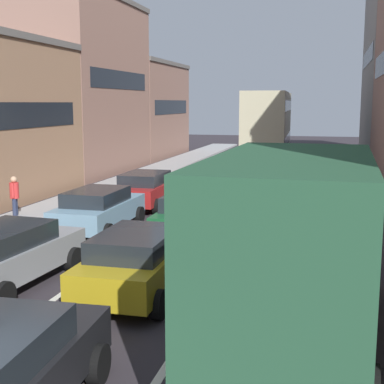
{
  "coord_description": "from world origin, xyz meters",
  "views": [
    {
      "loc": [
        4.26,
        -4.6,
        4.4
      ],
      "look_at": [
        0.0,
        12.0,
        1.6
      ],
      "focal_mm": 51.3,
      "sensor_mm": 36.0,
      "label": 1
    }
  ],
  "objects": [
    {
      "name": "sedan_right_lane_behind_truck",
      "position": [
        3.26,
        11.75,
        0.8
      ],
      "size": [
        2.26,
        4.39,
        1.49
      ],
      "rotation": [
        0.0,
        0.0,
        1.51
      ],
      "color": "beige",
      "rests_on": "ground"
    },
    {
      "name": "sidewalk_left",
      "position": [
        -6.7,
        20.0,
        0.07
      ],
      "size": [
        2.6,
        64.0,
        0.14
      ],
      "primitive_type": "cube",
      "color": "#A4A4A4",
      "rests_on": "ground"
    },
    {
      "name": "sedan_left_lane_third",
      "position": [
        -3.44,
        12.49,
        0.8
      ],
      "size": [
        2.08,
        4.31,
        1.49
      ],
      "rotation": [
        0.0,
        0.0,
        1.57
      ],
      "color": "#759EB7",
      "rests_on": "ground"
    },
    {
      "name": "removalist_box_truck",
      "position": [
        3.7,
        4.9,
        1.97
      ],
      "size": [
        2.86,
        7.76,
        3.58
      ],
      "rotation": [
        0.0,
        0.0,
        1.55
      ],
      "color": "#B7B29E",
      "rests_on": "ground"
    },
    {
      "name": "coupe_centre_lane_fourth",
      "position": [
        0.13,
        17.72,
        0.8
      ],
      "size": [
        2.25,
        4.39,
        1.49
      ],
      "rotation": [
        0.0,
        0.0,
        1.52
      ],
      "color": "#194C8C",
      "rests_on": "ground"
    },
    {
      "name": "sedan_centre_lane_second",
      "position": [
        0.01,
        6.98,
        0.8
      ],
      "size": [
        2.09,
        4.31,
        1.49
      ],
      "rotation": [
        0.0,
        0.0,
        1.58
      ],
      "color": "#B29319",
      "rests_on": "ground"
    },
    {
      "name": "sedan_left_lane_fourth",
      "position": [
        -3.35,
        17.2,
        0.8
      ],
      "size": [
        2.08,
        4.31,
        1.49
      ],
      "rotation": [
        0.0,
        0.0,
        1.58
      ],
      "color": "#A51E1E",
      "rests_on": "ground"
    },
    {
      "name": "hatchback_centre_lane_third",
      "position": [
        -0.08,
        12.52,
        0.8
      ],
      "size": [
        2.07,
        4.31,
        1.49
      ],
      "rotation": [
        0.0,
        0.0,
        1.57
      ],
      "color": "#19592D",
      "rests_on": "ground"
    },
    {
      "name": "lane_stripe_left",
      "position": [
        -1.7,
        20.0,
        0.01
      ],
      "size": [
        0.16,
        60.0,
        0.01
      ],
      "primitive_type": "cube",
      "color": "silver",
      "rests_on": "ground"
    },
    {
      "name": "lane_stripe_right",
      "position": [
        1.7,
        20.0,
        0.01
      ],
      "size": [
        0.16,
        60.0,
        0.01
      ],
      "primitive_type": "cube",
      "color": "silver",
      "rests_on": "ground"
    },
    {
      "name": "wagon_right_lane_far",
      "position": [
        3.25,
        17.3,
        0.8
      ],
      "size": [
        2.15,
        4.34,
        1.49
      ],
      "rotation": [
        0.0,
        0.0,
        1.6
      ],
      "color": "black",
      "rests_on": "ground"
    },
    {
      "name": "sedan_centre_lane_fifth",
      "position": [
        0.02,
        23.03,
        0.8
      ],
      "size": [
        2.27,
        4.4,
        1.49
      ],
      "rotation": [
        0.0,
        0.0,
        1.51
      ],
      "color": "silver",
      "rests_on": "ground"
    },
    {
      "name": "building_row_left",
      "position": [
        -12.0,
        22.31,
        4.36
      ],
      "size": [
        7.2,
        43.9,
        10.8
      ],
      "rotation": [
        0.0,
        0.0,
        1.57
      ],
      "color": "gray",
      "rests_on": "ground"
    },
    {
      "name": "wagon_left_lane_second",
      "position": [
        -3.25,
        6.71,
        0.8
      ],
      "size": [
        2.29,
        4.41,
        1.49
      ],
      "rotation": [
        0.0,
        0.0,
        1.51
      ],
      "color": "gray",
      "rests_on": "ground"
    },
    {
      "name": "pedestrian_mid_sidewalk",
      "position": [
        -7.34,
        13.54,
        0.95
      ],
      "size": [
        0.34,
        0.52,
        1.66
      ],
      "rotation": [
        0.0,
        0.0,
        3.46
      ],
      "color": "#262D47",
      "rests_on": "ground"
    },
    {
      "name": "bus_mid_queue_primary",
      "position": [
        0.17,
        31.19,
        2.83
      ],
      "size": [
        3.14,
        10.6,
        5.06
      ],
      "rotation": [
        0.0,
        0.0,
        1.61
      ],
      "color": "#BFB793",
      "rests_on": "ground"
    }
  ]
}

